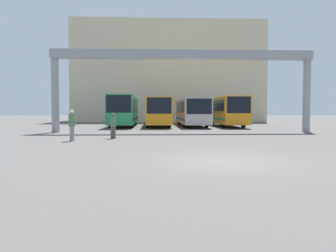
{
  "coord_description": "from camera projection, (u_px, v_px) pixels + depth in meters",
  "views": [
    {
      "loc": [
        -2.41,
        -11.25,
        1.78
      ],
      "look_at": [
        -1.04,
        19.0,
        0.3
      ],
      "focal_mm": 35.0,
      "sensor_mm": 36.0,
      "label": 1
    }
  ],
  "objects": [
    {
      "name": "pedestrian_near_right",
      "position": [
        113.0,
        125.0,
        20.33
      ],
      "size": [
        0.33,
        0.33,
        1.59
      ],
      "rotation": [
        0.0,
        0.0,
        3.02
      ],
      "color": "brown",
      "rests_on": "ground"
    },
    {
      "name": "bus_slot_0",
      "position": [
        124.0,
        109.0,
        35.61
      ],
      "size": [
        2.53,
        11.22,
        3.26
      ],
      "color": "#268C4C",
      "rests_on": "ground"
    },
    {
      "name": "bus_slot_2",
      "position": [
        191.0,
        111.0,
        36.51
      ],
      "size": [
        2.62,
        12.33,
        2.96
      ],
      "color": "beige",
      "rests_on": "ground"
    },
    {
      "name": "bus_slot_1",
      "position": [
        158.0,
        110.0,
        36.1
      ],
      "size": [
        2.52,
        11.86,
        3.05
      ],
      "color": "orange",
      "rests_on": "ground"
    },
    {
      "name": "bus_slot_3",
      "position": [
        227.0,
        110.0,
        35.56
      ],
      "size": [
        2.49,
        10.09,
        3.15
      ],
      "color": "orange",
      "rests_on": "ground"
    },
    {
      "name": "overhead_gantry",
      "position": [
        183.0,
        66.0,
        26.21
      ],
      "size": [
        20.93,
        0.8,
        6.56
      ],
      "color": "gray",
      "rests_on": "ground"
    },
    {
      "name": "pedestrian_mid_left",
      "position": [
        72.0,
        125.0,
        18.65
      ],
      "size": [
        0.37,
        0.37,
        1.79
      ],
      "rotation": [
        0.0,
        0.0,
        1.47
      ],
      "color": "gray",
      "rests_on": "ground"
    },
    {
      "name": "building_backdrop",
      "position": [
        168.0,
        75.0,
        53.74
      ],
      "size": [
        29.08,
        12.0,
        15.16
      ],
      "color": "beige",
      "rests_on": "ground"
    },
    {
      "name": "ground_plane",
      "position": [
        222.0,
        161.0,
        11.42
      ],
      "size": [
        200.0,
        200.0,
        0.0
      ],
      "primitive_type": "plane",
      "color": "#514F4C"
    }
  ]
}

